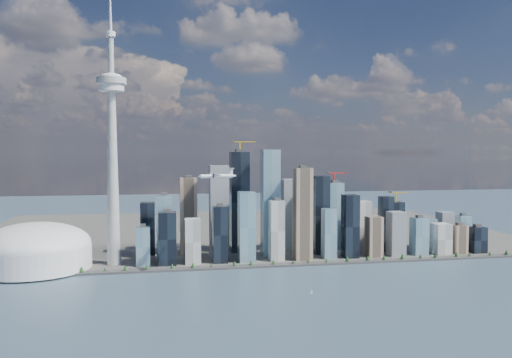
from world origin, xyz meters
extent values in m
plane|color=#33465A|center=(0.00, 0.00, 0.00)|extent=(4000.00, 4000.00, 0.00)
cube|color=#383838|center=(0.00, 250.00, 2.00)|extent=(1100.00, 22.00, 4.00)
cube|color=#4C4C47|center=(0.00, 700.00, 1.50)|extent=(1400.00, 900.00, 3.00)
cylinder|color=#3F2D1E|center=(-476.67, 250.00, 5.20)|extent=(1.00, 1.00, 2.40)
cone|color=#17421B|center=(-476.67, 250.00, 8.80)|extent=(7.20, 7.20, 8.00)
cylinder|color=#3F2D1E|center=(-390.00, 250.00, 5.20)|extent=(1.00, 1.00, 2.40)
cone|color=#17421B|center=(-390.00, 250.00, 8.80)|extent=(7.20, 7.20, 8.00)
cylinder|color=#3F2D1E|center=(-303.33, 250.00, 5.20)|extent=(1.00, 1.00, 2.40)
cone|color=#17421B|center=(-303.33, 250.00, 8.80)|extent=(7.20, 7.20, 8.00)
cylinder|color=#3F2D1E|center=(-216.67, 250.00, 5.20)|extent=(1.00, 1.00, 2.40)
cone|color=#17421B|center=(-216.67, 250.00, 8.80)|extent=(7.20, 7.20, 8.00)
cylinder|color=#3F2D1E|center=(-130.00, 250.00, 5.20)|extent=(1.00, 1.00, 2.40)
cone|color=#17421B|center=(-130.00, 250.00, 8.80)|extent=(7.20, 7.20, 8.00)
cylinder|color=#3F2D1E|center=(-43.33, 250.00, 5.20)|extent=(1.00, 1.00, 2.40)
cone|color=#17421B|center=(-43.33, 250.00, 8.80)|extent=(7.20, 7.20, 8.00)
cylinder|color=#3F2D1E|center=(43.33, 250.00, 5.20)|extent=(1.00, 1.00, 2.40)
cone|color=#17421B|center=(43.33, 250.00, 8.80)|extent=(7.20, 7.20, 8.00)
cylinder|color=#3F2D1E|center=(130.00, 250.00, 5.20)|extent=(1.00, 1.00, 2.40)
cone|color=#17421B|center=(130.00, 250.00, 8.80)|extent=(7.20, 7.20, 8.00)
cylinder|color=#3F2D1E|center=(216.67, 250.00, 5.20)|extent=(1.00, 1.00, 2.40)
cone|color=#17421B|center=(216.67, 250.00, 8.80)|extent=(7.20, 7.20, 8.00)
cylinder|color=#3F2D1E|center=(303.33, 250.00, 5.20)|extent=(1.00, 1.00, 2.40)
cone|color=#17421B|center=(303.33, 250.00, 8.80)|extent=(7.20, 7.20, 8.00)
cylinder|color=#3F2D1E|center=(390.00, 250.00, 5.20)|extent=(1.00, 1.00, 2.40)
cone|color=#17421B|center=(390.00, 250.00, 8.80)|extent=(7.20, 7.20, 8.00)
cylinder|color=#3F2D1E|center=(476.67, 250.00, 5.20)|extent=(1.00, 1.00, 2.40)
cone|color=#17421B|center=(476.67, 250.00, 8.80)|extent=(7.20, 7.20, 8.00)
cube|color=black|center=(-200.00, 290.00, 53.99)|extent=(34.00, 34.00, 101.97)
cube|color=#7AA5B8|center=(-200.00, 340.00, 67.89)|extent=(30.00, 30.00, 129.79)
cube|color=silver|center=(-150.00, 290.00, 47.03)|extent=(30.00, 30.00, 88.07)
cube|color=tan|center=(-150.00, 395.00, 84.12)|extent=(36.00, 36.00, 162.23)
cube|color=slate|center=(-95.00, 340.00, 98.02)|extent=(38.00, 38.00, 190.04)
cube|color=black|center=(-95.00, 290.00, 58.62)|extent=(28.00, 28.00, 111.24)
cube|color=#7AA5B8|center=(-40.00, 290.00, 72.53)|extent=(32.00, 32.00, 139.06)
cube|color=black|center=(-40.00, 395.00, 111.93)|extent=(40.00, 40.00, 217.85)
cube|color=#7AA5B8|center=(15.00, 340.00, 114.24)|extent=(36.00, 36.00, 222.49)
cube|color=silver|center=(15.00, 290.00, 63.26)|extent=(28.00, 28.00, 120.52)
cube|color=tan|center=(70.00, 290.00, 95.70)|extent=(34.00, 34.00, 185.41)
cube|color=slate|center=(70.00, 395.00, 81.80)|extent=(30.00, 30.00, 157.60)
cube|color=black|center=(125.00, 340.00, 86.43)|extent=(32.00, 32.00, 166.87)
cube|color=#7AA5B8|center=(125.00, 290.00, 53.99)|extent=(26.00, 26.00, 101.97)
cube|color=black|center=(175.00, 290.00, 67.89)|extent=(30.00, 30.00, 129.79)
cube|color=#7AA5B8|center=(175.00, 395.00, 77.16)|extent=(34.00, 34.00, 148.33)
cube|color=silver|center=(225.00, 340.00, 58.62)|extent=(28.00, 28.00, 111.24)
cube|color=tan|center=(225.00, 290.00, 44.72)|extent=(30.00, 30.00, 83.43)
cube|color=slate|center=(275.00, 290.00, 49.35)|extent=(32.00, 32.00, 92.70)
cube|color=black|center=(275.00, 340.00, 63.26)|extent=(26.00, 26.00, 120.52)
cube|color=#7AA5B8|center=(325.00, 290.00, 42.40)|extent=(30.00, 30.00, 78.80)
cube|color=black|center=(325.00, 395.00, 53.99)|extent=(28.00, 28.00, 101.97)
cube|color=#7AA5B8|center=(375.00, 340.00, 37.76)|extent=(30.00, 30.00, 69.53)
cube|color=silver|center=(375.00, 290.00, 35.45)|extent=(34.00, 34.00, 64.89)
cube|color=tan|center=(420.00, 290.00, 33.13)|extent=(28.00, 28.00, 60.26)
cube|color=slate|center=(420.00, 340.00, 44.72)|extent=(30.00, 30.00, 83.43)
cube|color=black|center=(465.00, 290.00, 30.81)|extent=(32.00, 32.00, 55.62)
cube|color=#7AA5B8|center=(465.00, 340.00, 40.08)|extent=(26.00, 26.00, 74.16)
cube|color=black|center=(-240.00, 395.00, 58.62)|extent=(30.00, 30.00, 111.24)
cube|color=#7AA5B8|center=(-240.00, 290.00, 40.08)|extent=(26.00, 26.00, 74.16)
cube|color=gold|center=(-40.00, 395.00, 231.85)|extent=(3.00, 3.00, 22.00)
cube|color=gold|center=(-31.75, 395.00, 242.85)|extent=(55.00, 2.20, 2.20)
cube|color=#383838|center=(-56.50, 395.00, 244.85)|extent=(6.00, 4.00, 4.00)
cube|color=red|center=(175.00, 395.00, 162.33)|extent=(3.00, 3.00, 22.00)
cube|color=red|center=(182.20, 395.00, 173.33)|extent=(48.00, 2.20, 2.20)
cube|color=#383838|center=(160.60, 395.00, 175.33)|extent=(6.00, 4.00, 4.00)
cube|color=gold|center=(325.00, 395.00, 115.97)|extent=(3.00, 3.00, 22.00)
cube|color=gold|center=(331.75, 395.00, 126.97)|extent=(45.00, 2.20, 2.20)
cube|color=#383838|center=(311.50, 395.00, 128.97)|extent=(6.00, 4.00, 4.00)
cone|color=#9B9B96|center=(-300.00, 310.00, 173.00)|extent=(26.00, 26.00, 340.00)
cylinder|color=silver|center=(-300.00, 310.00, 343.00)|extent=(48.00, 48.00, 14.00)
cylinder|color=#9B9B96|center=(-300.00, 310.00, 355.00)|extent=(56.00, 56.00, 12.00)
ellipsoid|color=silver|center=(-300.00, 310.00, 363.00)|extent=(40.00, 40.00, 14.00)
cylinder|color=#9B9B96|center=(-300.00, 310.00, 403.00)|extent=(11.00, 11.00, 80.00)
cylinder|color=silver|center=(-300.00, 310.00, 443.00)|extent=(18.00, 18.00, 10.00)
cone|color=silver|center=(-300.00, 310.00, 501.00)|extent=(7.00, 7.00, 105.00)
cylinder|color=silver|center=(-440.00, 300.00, 25.00)|extent=(200.00, 200.00, 44.00)
ellipsoid|color=silver|center=(-440.00, 300.00, 47.00)|extent=(200.00, 200.00, 84.00)
cylinder|color=silver|center=(-114.00, 180.48, 178.60)|extent=(57.62, 19.92, 7.08)
cone|color=silver|center=(-143.09, 173.72, 178.60)|extent=(9.14, 8.65, 7.08)
cone|color=silver|center=(-83.84, 187.50, 178.60)|extent=(12.38, 9.40, 7.08)
cube|color=silver|center=(-116.15, 179.98, 182.36)|extent=(22.65, 62.33, 1.11)
cylinder|color=silver|center=(-113.40, 168.13, 180.59)|extent=(12.75, 6.63, 3.98)
cylinder|color=silver|center=(-118.91, 191.83, 180.59)|extent=(12.75, 6.63, 3.98)
cylinder|color=#3F3F3F|center=(-119.86, 166.63, 180.59)|extent=(2.33, 8.69, 8.85)
cylinder|color=#3F3F3F|center=(-125.37, 190.33, 180.59)|extent=(2.33, 8.69, 8.85)
cube|color=silver|center=(-87.07, 186.75, 185.67)|extent=(6.23, 2.26, 12.17)
cube|color=silver|center=(-87.07, 186.75, 191.87)|extent=(9.25, 20.49, 0.77)
cube|color=silver|center=(20.07, 56.97, 0.37)|extent=(5.85, 3.46, 0.75)
cylinder|color=#999999|center=(20.07, 56.97, 4.68)|extent=(0.22, 0.22, 8.42)
camera|label=1|loc=(-201.14, -679.04, 218.72)|focal=35.00mm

